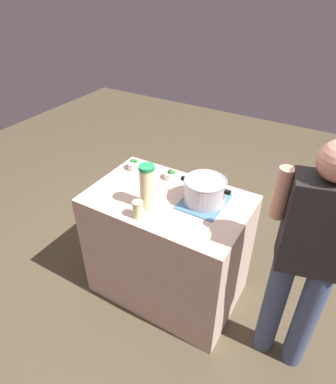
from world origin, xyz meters
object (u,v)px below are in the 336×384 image
at_px(lemonade_pitcher, 147,186).
at_px(mason_jar, 138,209).
at_px(broccoli_bowl_front, 171,174).
at_px(person_cook, 306,260).
at_px(cooking_pot, 205,190).
at_px(broccoli_bowl_center, 134,165).

height_order(lemonade_pitcher, mason_jar, lemonade_pitcher).
relative_size(lemonade_pitcher, broccoli_bowl_front, 2.86).
distance_m(lemonade_pitcher, person_cook, 1.03).
bearing_deg(broccoli_bowl_front, lemonade_pitcher, -83.71).
distance_m(lemonade_pitcher, mason_jar, 0.16).
bearing_deg(cooking_pot, broccoli_bowl_front, 156.86).
bearing_deg(broccoli_bowl_front, broccoli_bowl_center, -176.07).
height_order(broccoli_bowl_center, person_cook, person_cook).
bearing_deg(broccoli_bowl_front, person_cook, -16.80).
distance_m(lemonade_pitcher, broccoli_bowl_front, 0.40).
relative_size(cooking_pot, mason_jar, 3.04).
height_order(cooking_pot, mason_jar, cooking_pot).
bearing_deg(cooking_pot, lemonade_pitcher, -143.18).
distance_m(cooking_pot, broccoli_bowl_center, 0.68).
xyz_separation_m(broccoli_bowl_center, person_cook, (1.38, -0.30, -0.06)).
height_order(mason_jar, person_cook, person_cook).
relative_size(broccoli_bowl_front, broccoli_bowl_center, 0.99).
xyz_separation_m(mason_jar, broccoli_bowl_front, (-0.05, 0.51, -0.03)).
bearing_deg(broccoli_bowl_center, lemonade_pitcher, -44.17).
distance_m(cooking_pot, mason_jar, 0.46).
relative_size(cooking_pot, lemonade_pitcher, 1.15).
distance_m(mason_jar, broccoli_bowl_front, 0.51).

